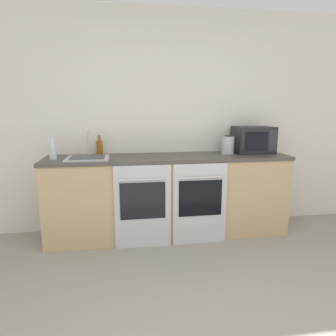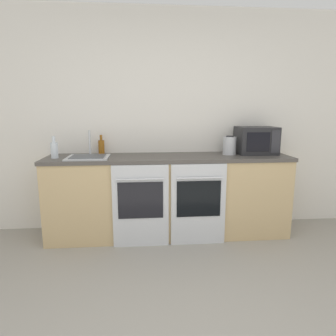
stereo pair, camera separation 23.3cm
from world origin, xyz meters
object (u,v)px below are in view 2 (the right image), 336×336
at_px(kettle, 229,145).
at_px(oven_right, 198,204).
at_px(bottle_amber, 101,147).
at_px(oven_left, 141,206).
at_px(bottle_clear, 54,150).
at_px(sink, 88,156).
at_px(microwave, 256,140).

bearing_deg(kettle, oven_right, -139.54).
bearing_deg(bottle_amber, oven_left, -49.68).
bearing_deg(oven_right, bottle_clear, 170.24).
distance_m(kettle, sink, 1.60).
xyz_separation_m(oven_left, microwave, (1.36, 0.39, 0.64)).
height_order(oven_left, oven_right, same).
bearing_deg(sink, microwave, 4.23).
relative_size(bottle_clear, kettle, 1.08).
bearing_deg(microwave, sink, -175.77).
bearing_deg(microwave, bottle_clear, -176.84).
height_order(oven_left, kettle, kettle).
height_order(oven_right, bottle_clear, bottle_clear).
xyz_separation_m(microwave, kettle, (-0.32, -0.03, -0.05)).
bearing_deg(kettle, sink, -175.89).
bearing_deg(sink, oven_left, -23.78).
distance_m(oven_left, bottle_clear, 1.11).
height_order(kettle, sink, sink).
bearing_deg(bottle_amber, bottle_clear, -149.89).
bearing_deg(oven_right, bottle_amber, 153.49).
relative_size(bottle_amber, kettle, 1.02).
bearing_deg(bottle_clear, oven_left, -16.06).
bearing_deg(oven_left, sink, 156.22).
bearing_deg(kettle, bottle_clear, -177.11).
xyz_separation_m(bottle_amber, kettle, (1.49, -0.17, 0.02)).
xyz_separation_m(microwave, bottle_amber, (-1.81, 0.14, -0.07)).
bearing_deg(microwave, bottle_amber, 175.50).
bearing_deg(bottle_amber, oven_right, -26.51).
bearing_deg(bottle_amber, sink, -110.89).
relative_size(microwave, kettle, 2.03).
height_order(bottle_clear, kettle, bottle_clear).
distance_m(oven_left, oven_right, 0.61).
bearing_deg(oven_left, kettle, 19.19).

